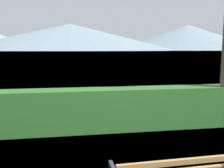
{
  "coord_description": "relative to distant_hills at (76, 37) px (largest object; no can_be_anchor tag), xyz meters",
  "views": [
    {
      "loc": [
        -1.41,
        -2.92,
        2.14
      ],
      "look_at": [
        0.0,
        5.44,
        0.97
      ],
      "focal_mm": 40.28,
      "sensor_mm": 36.0,
      "label": 1
    }
  ],
  "objects": [
    {
      "name": "distant_hills",
      "position": [
        0.0,
        0.0,
        0.0
      ],
      "size": [
        808.05,
        454.01,
        58.03
      ],
      "color": "gray",
      "rests_on": "ground_plane"
    },
    {
      "name": "water_surface",
      "position": [
        -14.13,
        -247.36,
        -27.94
      ],
      "size": [
        620.0,
        620.0,
        0.0
      ],
      "primitive_type": "plane",
      "color": "#7A99A8",
      "rests_on": "ground_plane"
    },
    {
      "name": "hedge_row",
      "position": [
        -14.13,
        -551.93,
        -27.39
      ],
      "size": [
        8.42,
        0.71,
        1.11
      ],
      "primitive_type": "cube",
      "color": "#285B23",
      "rests_on": "ground_plane"
    }
  ]
}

